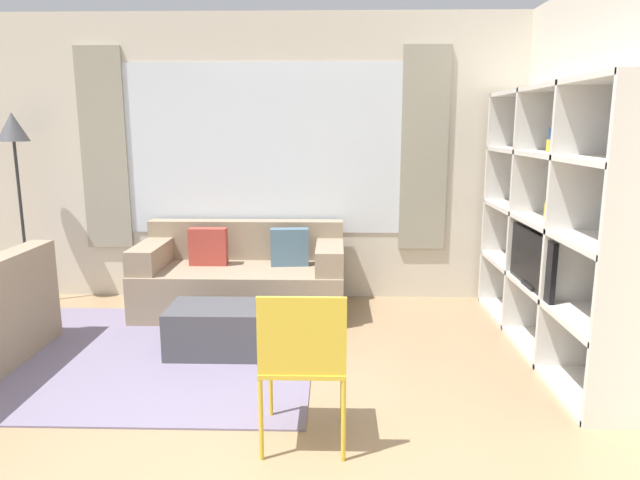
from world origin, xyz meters
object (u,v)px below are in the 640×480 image
at_px(couch_main, 243,278).
at_px(ottoman, 222,329).
at_px(shelving_unit, 556,223).
at_px(folding_chair, 303,355).
at_px(floor_lamp, 14,145).

xyz_separation_m(couch_main, ottoman, (0.01, -1.00, -0.12)).
bearing_deg(shelving_unit, folding_chair, -141.78).
distance_m(shelving_unit, couch_main, 2.69).
xyz_separation_m(shelving_unit, couch_main, (-2.46, 0.86, -0.67)).
relative_size(shelving_unit, folding_chair, 2.77).
distance_m(couch_main, folding_chair, 2.37).
bearing_deg(floor_lamp, couch_main, -4.62).
relative_size(floor_lamp, folding_chair, 2.08).
relative_size(shelving_unit, floor_lamp, 1.34).
height_order(couch_main, ottoman, couch_main).
distance_m(floor_lamp, folding_chair, 3.81).
bearing_deg(floor_lamp, folding_chair, -41.27).
bearing_deg(couch_main, ottoman, -89.60).
xyz_separation_m(ottoman, floor_lamp, (-2.09, 1.17, 1.32)).
relative_size(ottoman, floor_lamp, 0.44).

